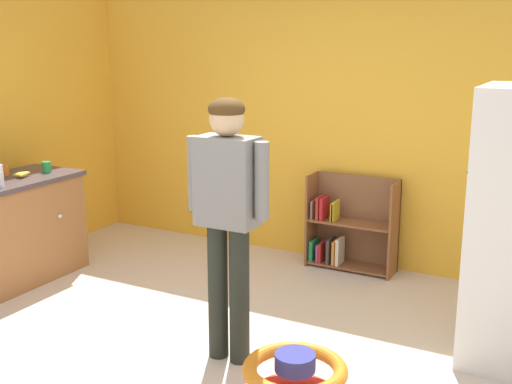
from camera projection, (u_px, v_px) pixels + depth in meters
ground_plane at (199, 361)px, 4.20m from camera, size 12.00×12.00×0.00m
back_wall at (335, 117)px, 5.88m from camera, size 5.20×0.06×2.70m
bookshelf at (347, 229)px, 5.86m from camera, size 0.80×0.28×0.85m
standing_person at (228, 205)px, 4.00m from camera, size 0.57×0.23×1.71m
baby_walker at (295, 380)px, 3.67m from camera, size 0.60×0.60×0.32m
banana_bunch at (23, 174)px, 5.47m from camera, size 0.12×0.16×0.04m
green_cup at (47, 167)px, 5.67m from camera, size 0.08×0.08×0.09m
orange_cup at (4, 170)px, 5.55m from camera, size 0.08×0.08×0.09m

